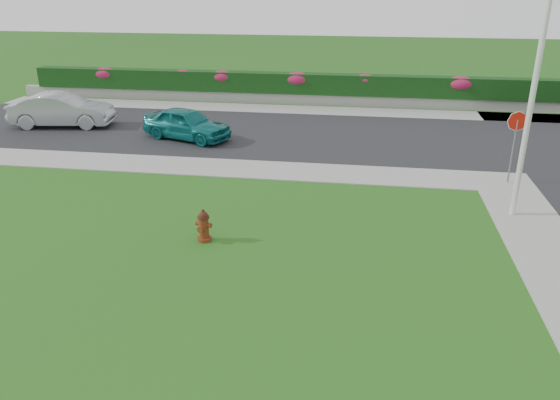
% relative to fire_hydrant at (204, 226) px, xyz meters
% --- Properties ---
extents(ground, '(120.00, 120.00, 0.00)m').
position_rel_fire_hydrant_xyz_m(ground, '(1.97, -3.06, -0.43)').
color(ground, black).
rests_on(ground, ground).
extents(street_far, '(26.00, 8.00, 0.04)m').
position_rel_fire_hydrant_xyz_m(street_far, '(-3.03, 10.94, -0.41)').
color(street_far, black).
rests_on(street_far, ground).
extents(sidewalk_far, '(24.00, 2.00, 0.04)m').
position_rel_fire_hydrant_xyz_m(sidewalk_far, '(-4.03, 5.94, -0.41)').
color(sidewalk_far, gray).
rests_on(sidewalk_far, ground).
extents(curb_corner, '(2.00, 2.00, 0.04)m').
position_rel_fire_hydrant_xyz_m(curb_corner, '(8.97, 5.94, -0.41)').
color(curb_corner, gray).
rests_on(curb_corner, ground).
extents(sidewalk_beyond, '(34.00, 2.00, 0.04)m').
position_rel_fire_hydrant_xyz_m(sidewalk_beyond, '(0.97, 15.94, -0.41)').
color(sidewalk_beyond, gray).
rests_on(sidewalk_beyond, ground).
extents(retaining_wall, '(34.00, 0.40, 0.60)m').
position_rel_fire_hydrant_xyz_m(retaining_wall, '(0.97, 17.44, -0.13)').
color(retaining_wall, gray).
rests_on(retaining_wall, ground).
extents(hedge, '(32.00, 0.90, 1.10)m').
position_rel_fire_hydrant_xyz_m(hedge, '(0.97, 17.54, 0.72)').
color(hedge, black).
rests_on(hedge, retaining_wall).
extents(fire_hydrant, '(0.47, 0.44, 0.90)m').
position_rel_fire_hydrant_xyz_m(fire_hydrant, '(0.00, 0.00, 0.00)').
color(fire_hydrant, '#50180C').
rests_on(fire_hydrant, ground).
extents(sedan_teal, '(4.29, 2.87, 1.36)m').
position_rel_fire_hydrant_xyz_m(sedan_teal, '(-3.51, 9.49, 0.29)').
color(sedan_teal, '#0D6765').
rests_on(sedan_teal, street_far).
extents(sedan_silver, '(4.89, 2.33, 1.55)m').
position_rel_fire_hydrant_xyz_m(sedan_silver, '(-10.00, 10.71, 0.39)').
color(sedan_silver, '#9A9DA1').
rests_on(sedan_silver, street_far).
extents(utility_pole, '(0.16, 0.16, 6.75)m').
position_rel_fire_hydrant_xyz_m(utility_pole, '(8.61, 3.04, 2.95)').
color(utility_pole, silver).
rests_on(utility_pole, ground).
extents(stop_sign, '(0.69, 0.10, 2.53)m').
position_rel_fire_hydrant_xyz_m(stop_sign, '(9.11, 5.92, 1.45)').
color(stop_sign, slate).
rests_on(stop_sign, ground).
extents(flower_clump_a, '(1.40, 0.90, 0.70)m').
position_rel_fire_hydrant_xyz_m(flower_clump_a, '(-10.94, 17.44, 0.99)').
color(flower_clump_a, '#BF2062').
rests_on(flower_clump_a, hedge).
extents(flower_clump_b, '(1.01, 0.65, 0.51)m').
position_rel_fire_hydrant_xyz_m(flower_clump_b, '(-6.23, 17.44, 1.07)').
color(flower_clump_b, '#BF2062').
rests_on(flower_clump_b, hedge).
extents(flower_clump_c, '(1.35, 0.87, 0.68)m').
position_rel_fire_hydrant_xyz_m(flower_clump_c, '(-3.92, 17.44, 1.00)').
color(flower_clump_c, '#BF2062').
rests_on(flower_clump_c, hedge).
extents(flower_clump_d, '(1.47, 0.95, 0.74)m').
position_rel_fire_hydrant_xyz_m(flower_clump_d, '(0.32, 17.44, 0.98)').
color(flower_clump_d, '#BF2062').
rests_on(flower_clump_d, hedge).
extents(flower_clump_e, '(1.14, 0.73, 0.57)m').
position_rel_fire_hydrant_xyz_m(flower_clump_e, '(4.04, 17.44, 1.05)').
color(flower_clump_e, '#BF2062').
rests_on(flower_clump_e, hedge).
extents(flower_clump_f, '(1.54, 0.99, 0.77)m').
position_rel_fire_hydrant_xyz_m(flower_clump_f, '(9.03, 17.44, 0.97)').
color(flower_clump_f, '#BF2062').
rests_on(flower_clump_f, hedge).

